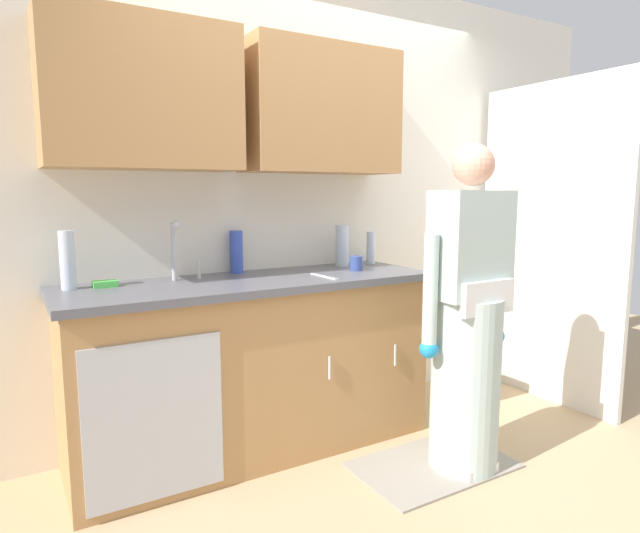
% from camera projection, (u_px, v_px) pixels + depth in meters
% --- Properties ---
extents(ground_plane, '(9.00, 9.00, 0.00)m').
position_uv_depth(ground_plane, '(417.00, 478.00, 2.65)').
color(ground_plane, tan).
extents(kitchen_wall_with_uppers, '(4.80, 0.44, 2.70)m').
position_uv_depth(kitchen_wall_with_uppers, '(295.00, 178.00, 3.22)').
color(kitchen_wall_with_uppers, silver).
rests_on(kitchen_wall_with_uppers, ground).
extents(closet_door_panel, '(0.04, 1.10, 2.10)m').
position_uv_depth(closet_door_panel, '(549.00, 244.00, 3.58)').
color(closet_door_panel, silver).
rests_on(closet_door_panel, ground).
extents(counter_cabinet, '(1.90, 0.62, 0.90)m').
position_uv_depth(counter_cabinet, '(254.00, 369.00, 2.90)').
color(counter_cabinet, '#B27F4C').
rests_on(counter_cabinet, ground).
extents(countertop, '(1.96, 0.66, 0.04)m').
position_uv_depth(countertop, '(253.00, 282.00, 2.84)').
color(countertop, '#595960').
rests_on(countertop, counter_cabinet).
extents(sink, '(0.50, 0.36, 0.35)m').
position_uv_depth(sink, '(191.00, 287.00, 2.68)').
color(sink, '#B7BABF').
rests_on(sink, counter_cabinet).
extents(person_at_sink, '(0.55, 0.34, 1.62)m').
position_uv_depth(person_at_sink, '(467.00, 335.00, 2.67)').
color(person_at_sink, white).
rests_on(person_at_sink, ground).
extents(floor_mat, '(0.80, 0.50, 0.01)m').
position_uv_depth(floor_mat, '(433.00, 465.00, 2.76)').
color(floor_mat, gray).
rests_on(floor_mat, ground).
extents(bottle_water_tall, '(0.06, 0.06, 0.20)m').
position_uv_depth(bottle_water_tall, '(371.00, 248.00, 3.42)').
color(bottle_water_tall, silver).
rests_on(bottle_water_tall, countertop).
extents(bottle_cleaner_spray, '(0.07, 0.07, 0.24)m').
position_uv_depth(bottle_cleaner_spray, '(236.00, 252.00, 3.02)').
color(bottle_cleaner_spray, '#334CB2').
rests_on(bottle_cleaner_spray, countertop).
extents(bottle_soap, '(0.08, 0.08, 0.25)m').
position_uv_depth(bottle_soap, '(342.00, 246.00, 3.32)').
color(bottle_soap, silver).
rests_on(bottle_soap, countertop).
extents(bottle_dish_liquid, '(0.07, 0.07, 0.27)m').
position_uv_depth(bottle_dish_liquid, '(67.00, 260.00, 2.51)').
color(bottle_dish_liquid, silver).
rests_on(bottle_dish_liquid, countertop).
extents(cup_by_sink, '(0.08, 0.08, 0.08)m').
position_uv_depth(cup_by_sink, '(356.00, 263.00, 3.12)').
color(cup_by_sink, '#33478C').
rests_on(cup_by_sink, countertop).
extents(knife_on_counter, '(0.03, 0.24, 0.01)m').
position_uv_depth(knife_on_counter, '(324.00, 276.00, 2.90)').
color(knife_on_counter, silver).
rests_on(knife_on_counter, countertop).
extents(sponge, '(0.11, 0.07, 0.03)m').
position_uv_depth(sponge, '(105.00, 284.00, 2.59)').
color(sponge, '#4CBF4C').
rests_on(sponge, countertop).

